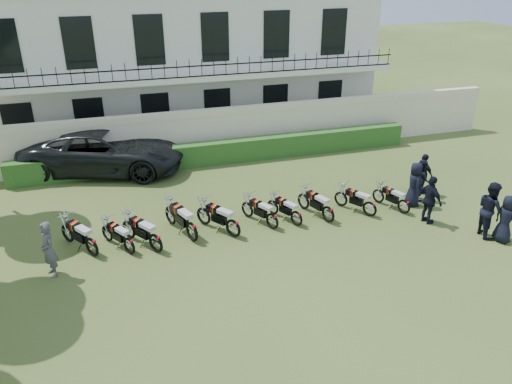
% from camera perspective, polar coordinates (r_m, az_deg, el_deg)
% --- Properties ---
extents(ground, '(100.00, 100.00, 0.00)m').
position_cam_1_polar(ground, '(16.25, -1.38, -6.09)').
color(ground, '#3B4C1E').
rests_on(ground, ground).
extents(perimeter_wall, '(30.00, 0.35, 2.30)m').
position_cam_1_polar(perimeter_wall, '(22.88, -6.92, 6.53)').
color(perimeter_wall, beige).
rests_on(perimeter_wall, ground).
extents(hedge, '(18.00, 0.60, 1.00)m').
position_cam_1_polar(hedge, '(22.55, -3.95, 4.56)').
color(hedge, '#1C4F1C').
rests_on(hedge, ground).
extents(building, '(20.40, 9.60, 7.40)m').
position_cam_1_polar(building, '(27.98, -9.57, 15.19)').
color(building, silver).
rests_on(building, ground).
extents(motorcycle_0, '(1.18, 1.71, 1.08)m').
position_cam_1_polar(motorcycle_0, '(16.22, -18.31, -5.52)').
color(motorcycle_0, black).
rests_on(motorcycle_0, ground).
extents(motorcycle_1, '(0.99, 1.53, 0.95)m').
position_cam_1_polar(motorcycle_1, '(16.05, -14.33, -5.56)').
color(motorcycle_1, black).
rests_on(motorcycle_1, ground).
extents(motorcycle_2, '(1.17, 1.72, 1.09)m').
position_cam_1_polar(motorcycle_2, '(15.92, -11.43, -5.26)').
color(motorcycle_2, black).
rests_on(motorcycle_2, ground).
extents(motorcycle_3, '(0.92, 2.01, 1.15)m').
position_cam_1_polar(motorcycle_3, '(16.31, -7.34, -4.02)').
color(motorcycle_3, black).
rests_on(motorcycle_3, ground).
extents(motorcycle_4, '(1.19, 1.72, 1.09)m').
position_cam_1_polar(motorcycle_4, '(16.44, -2.63, -3.68)').
color(motorcycle_4, black).
rests_on(motorcycle_4, ground).
extents(motorcycle_5, '(0.93, 1.63, 0.98)m').
position_cam_1_polar(motorcycle_5, '(16.95, 1.88, -2.92)').
color(motorcycle_5, black).
rests_on(motorcycle_5, ground).
extents(motorcycle_6, '(0.85, 1.59, 0.93)m').
position_cam_1_polar(motorcycle_6, '(17.20, 4.67, -2.62)').
color(motorcycle_6, black).
rests_on(motorcycle_6, ground).
extents(motorcycle_7, '(0.81, 1.81, 1.03)m').
position_cam_1_polar(motorcycle_7, '(17.52, 8.28, -2.10)').
color(motorcycle_7, black).
rests_on(motorcycle_7, ground).
extents(motorcycle_8, '(0.99, 1.58, 0.97)m').
position_cam_1_polar(motorcycle_8, '(18.20, 12.91, -1.51)').
color(motorcycle_8, black).
rests_on(motorcycle_8, ground).
extents(motorcycle_9, '(0.77, 1.59, 0.92)m').
position_cam_1_polar(motorcycle_9, '(18.74, 16.59, -1.24)').
color(motorcycle_9, black).
rests_on(motorcycle_9, ground).
extents(suv, '(7.37, 4.97, 1.88)m').
position_cam_1_polar(suv, '(22.43, -16.99, 4.56)').
color(suv, black).
rests_on(suv, ground).
extents(inspector, '(0.64, 0.74, 1.73)m').
position_cam_1_polar(inspector, '(15.56, -22.65, -6.10)').
color(inspector, '#545459').
rests_on(inspector, ground).
extents(officer_0, '(0.64, 0.87, 1.63)m').
position_cam_1_polar(officer_0, '(17.99, 26.67, -2.76)').
color(officer_0, black).
rests_on(officer_0, ground).
extents(officer_1, '(0.89, 1.05, 1.91)m').
position_cam_1_polar(officer_1, '(18.09, 25.19, -1.79)').
color(officer_1, black).
rests_on(officer_1, ground).
extents(officer_2, '(0.60, 1.09, 1.75)m').
position_cam_1_polar(officer_2, '(18.19, 19.28, -0.87)').
color(officer_2, black).
rests_on(officer_2, ground).
extents(officer_3, '(0.71, 0.93, 1.69)m').
position_cam_1_polar(officer_3, '(19.35, 17.65, 0.86)').
color(officer_3, black).
rests_on(officer_3, ground).
extents(officer_4, '(0.79, 0.91, 1.59)m').
position_cam_1_polar(officer_4, '(19.98, 18.33, 1.38)').
color(officer_4, black).
rests_on(officer_4, ground).
extents(officer_5, '(0.59, 1.02, 1.63)m').
position_cam_1_polar(officer_5, '(20.46, 18.54, 1.97)').
color(officer_5, black).
rests_on(officer_5, ground).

